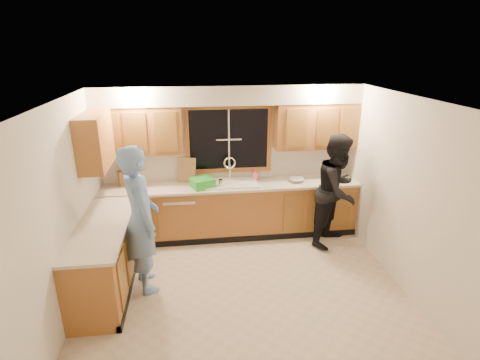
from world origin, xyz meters
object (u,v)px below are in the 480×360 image
(sink, at_px, (231,187))
(dish_crate, at_px, (203,183))
(woman, at_px, (337,190))
(soap_bottle, at_px, (255,174))
(stove, at_px, (96,282))
(knife_block, at_px, (123,179))
(dishwasher, at_px, (181,215))
(man, at_px, (141,220))
(bowl, at_px, (297,180))

(sink, distance_m, dish_crate, 0.50)
(woman, distance_m, soap_bottle, 1.38)
(sink, bearing_deg, stove, -134.61)
(knife_block, xyz_separation_m, soap_bottle, (2.18, 0.01, -0.02))
(stove, xyz_separation_m, dish_crate, (1.33, 1.72, 0.55))
(dishwasher, xyz_separation_m, soap_bottle, (1.28, 0.18, 0.61))
(sink, height_order, dish_crate, sink)
(sink, bearing_deg, man, -134.72)
(bowl, bearing_deg, stove, -148.33)
(stove, height_order, knife_block, knife_block)
(stove, height_order, man, man)
(dish_crate, bearing_deg, bowl, 2.38)
(sink, height_order, woman, woman)
(sink, distance_m, dishwasher, 0.96)
(man, bearing_deg, woman, -93.85)
(soap_bottle, bearing_deg, sink, -159.26)
(stove, relative_size, woman, 0.50)
(sink, distance_m, man, 1.85)
(bowl, bearing_deg, knife_block, 176.27)
(knife_block, xyz_separation_m, dish_crate, (1.28, -0.25, -0.04))
(knife_block, bearing_deg, soap_bottle, -25.66)
(dish_crate, bearing_deg, man, -124.39)
(dishwasher, distance_m, bowl, 2.02)
(dishwasher, xyz_separation_m, dish_crate, (0.38, -0.09, 0.59))
(woman, xyz_separation_m, bowl, (-0.54, 0.45, 0.04))
(woman, relative_size, dish_crate, 5.48)
(knife_block, relative_size, soap_bottle, 1.26)
(dishwasher, height_order, dish_crate, dish_crate)
(dishwasher, xyz_separation_m, man, (-0.45, -1.30, 0.57))
(man, bearing_deg, knife_block, -2.41)
(sink, xyz_separation_m, woman, (1.64, -0.48, 0.04))
(stove, xyz_separation_m, man, (0.50, 0.51, 0.53))
(stove, bearing_deg, dish_crate, 52.34)
(man, height_order, dish_crate, man)
(man, bearing_deg, dish_crate, -53.95)
(bowl, bearing_deg, dishwasher, 179.37)
(dishwasher, bearing_deg, soap_bottle, 7.89)
(sink, xyz_separation_m, knife_block, (-1.75, 0.15, 0.18))
(soap_bottle, height_order, bowl, soap_bottle)
(woman, bearing_deg, sink, 117.76)
(sink, relative_size, dishwasher, 1.05)
(knife_block, bearing_deg, dishwasher, -36.36)
(knife_block, bearing_deg, dish_crate, -37.11)
(bowl, bearing_deg, woman, -39.66)
(dishwasher, bearing_deg, dish_crate, -12.84)
(stove, xyz_separation_m, bowl, (2.90, 1.79, 0.50))
(knife_block, height_order, bowl, knife_block)
(soap_bottle, distance_m, bowl, 0.70)
(stove, xyz_separation_m, knife_block, (0.05, 1.97, 0.59))
(sink, distance_m, stove, 2.60)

